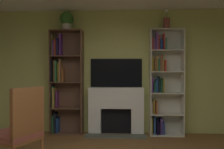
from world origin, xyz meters
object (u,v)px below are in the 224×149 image
at_px(tv, 116,73).
at_px(bookshelf_right, 162,82).
at_px(bookshelf_left, 63,80).
at_px(fireplace, 116,109).
at_px(vase_with_flowers, 167,22).
at_px(armchair, 19,129).
at_px(potted_plant, 67,20).

distance_m(tv, bookshelf_right, 1.03).
relative_size(bookshelf_left, bookshelf_right, 1.00).
bearing_deg(fireplace, tv, 90.00).
xyz_separation_m(tv, vase_with_flowers, (1.10, -0.12, 1.10)).
relative_size(fireplace, bookshelf_right, 0.57).
relative_size(fireplace, tv, 1.15).
bearing_deg(bookshelf_left, armchair, -94.62).
bearing_deg(armchair, bookshelf_right, 39.05).
bearing_deg(vase_with_flowers, bookshelf_left, 179.14).
height_order(fireplace, armchair, armchair).
relative_size(fireplace, armchair, 1.13).
bearing_deg(potted_plant, tv, 6.25).
bearing_deg(bookshelf_right, armchair, -140.95).
bearing_deg(armchair, potted_plant, 82.45).
xyz_separation_m(vase_with_flowers, armchair, (-2.44, -1.88, -1.90)).
bearing_deg(vase_with_flowers, potted_plant, 179.99).
height_order(tv, vase_with_flowers, vase_with_flowers).
height_order(bookshelf_right, potted_plant, potted_plant).
xyz_separation_m(bookshelf_left, vase_with_flowers, (2.29, -0.03, 1.25)).
xyz_separation_m(bookshelf_right, potted_plant, (-2.11, -0.03, 1.37)).
distance_m(tv, armchair, 2.54).
xyz_separation_m(fireplace, potted_plant, (-1.10, -0.03, 1.98)).
height_order(tv, bookshelf_right, bookshelf_right).
height_order(vase_with_flowers, armchair, vase_with_flowers).
height_order(fireplace, tv, tv).
xyz_separation_m(fireplace, bookshelf_left, (-1.19, 0.00, 0.65)).
xyz_separation_m(potted_plant, vase_with_flowers, (2.19, -0.00, -0.08)).
distance_m(bookshelf_right, vase_with_flowers, 1.29).
distance_m(potted_plant, vase_with_flowers, 2.19).
relative_size(bookshelf_left, armchair, 1.97).
height_order(potted_plant, armchair, potted_plant).
bearing_deg(potted_plant, vase_with_flowers, -0.01).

